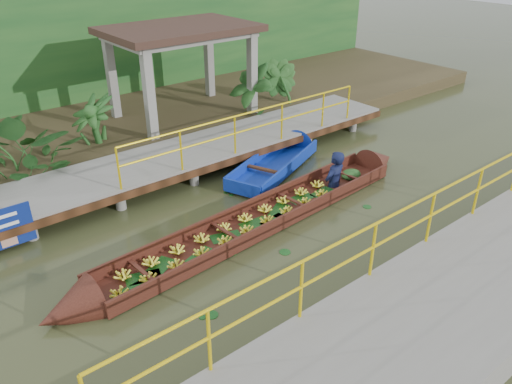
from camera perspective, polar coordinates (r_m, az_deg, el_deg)
ground at (r=10.34m, az=-3.60°, el=-5.98°), size 80.00×80.00×0.00m
land_strip at (r=16.32m, az=-19.31°, el=6.53°), size 30.00×8.00×0.45m
far_dock at (r=12.73m, az=-12.66°, el=2.71°), size 16.00×2.06×1.66m
near_dock at (r=8.52m, az=19.58°, el=-13.89°), size 18.00×2.40×1.73m
pavilion at (r=15.79m, az=-8.66°, el=16.92°), size 4.40×3.00×3.00m
foliage_backdrop at (r=18.14m, az=-23.19°, el=13.83°), size 30.00×0.80×4.00m
vendor_boat at (r=11.08m, az=1.99°, el=-1.84°), size 9.85×1.60×2.24m
moored_blue_boat at (r=14.05m, az=3.76°, el=4.44°), size 4.01×2.42×0.94m
tropical_plants at (r=13.88m, az=-18.31°, el=7.68°), size 14.32×1.32×1.66m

